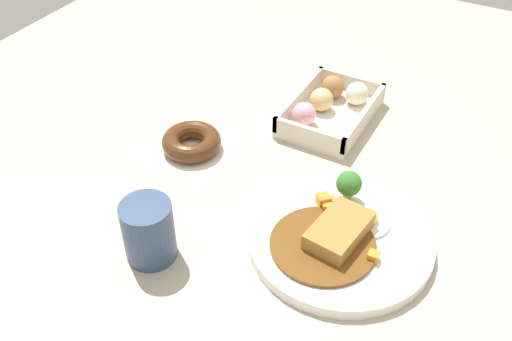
{
  "coord_description": "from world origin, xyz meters",
  "views": [
    {
      "loc": [
        0.66,
        0.26,
        0.62
      ],
      "look_at": [
        0.05,
        -0.07,
        0.03
      ],
      "focal_mm": 41.01,
      "sensor_mm": 36.0,
      "label": 1
    }
  ],
  "objects": [
    {
      "name": "ground_plane",
      "position": [
        0.0,
        0.0,
        0.0
      ],
      "size": [
        1.6,
        1.6,
        0.0
      ],
      "primitive_type": "plane",
      "color": "#B2A893"
    },
    {
      "name": "chocolate_ring_donut",
      "position": [
        0.03,
        -0.21,
        0.02
      ],
      "size": [
        0.15,
        0.15,
        0.03
      ],
      "color": "white",
      "rests_on": "ground_plane"
    },
    {
      "name": "coffee_mug",
      "position": [
        0.25,
        -0.13,
        0.05
      ],
      "size": [
        0.07,
        0.07,
        0.09
      ],
      "primitive_type": "cylinder",
      "color": "#33476B",
      "rests_on": "ground_plane"
    },
    {
      "name": "curry_plate",
      "position": [
        0.11,
        0.09,
        0.01
      ],
      "size": [
        0.26,
        0.26,
        0.07
      ],
      "color": "white",
      "rests_on": "ground_plane"
    },
    {
      "name": "donut_box",
      "position": [
        -0.18,
        -0.04,
        0.02
      ],
      "size": [
        0.2,
        0.13,
        0.05
      ],
      "color": "beige",
      "rests_on": "ground_plane"
    }
  ]
}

